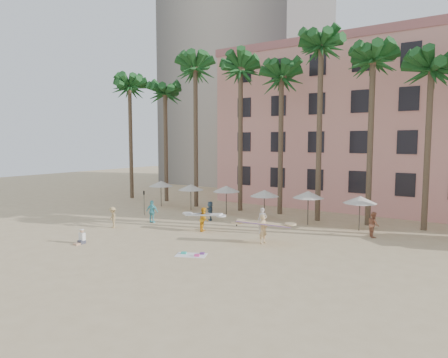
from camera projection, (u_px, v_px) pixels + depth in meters
ground at (178, 255)px, 23.47m from camera, size 120.00×120.00×0.00m
pink_hotel at (399, 128)px, 40.21m from camera, size 35.00×14.00×16.00m
grey_tower at (248, 24)px, 62.43m from camera, size 22.00×18.00×50.00m
palm_row at (295, 68)px, 34.30m from camera, size 44.40×5.40×16.30m
umbrella_row at (244, 191)px, 35.22m from camera, size 22.50×2.70×2.73m
beach_towel at (192, 255)px, 23.51m from camera, size 2.05×1.66×0.14m
carrier_yellow at (263, 227)px, 26.06m from camera, size 3.47×2.21×1.93m
carrier_white at (204, 218)px, 29.70m from camera, size 2.86×1.30×1.79m
beachgoers at (216, 216)px, 31.01m from camera, size 18.62×9.27×1.90m
paddle at (144, 200)px, 35.98m from camera, size 0.18×0.04×2.23m
seated_man at (81, 239)px, 26.09m from camera, size 0.42×0.73×0.95m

